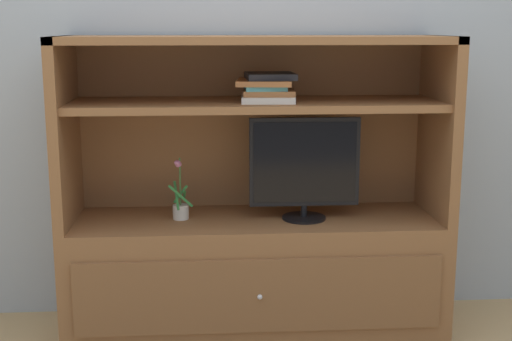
{
  "coord_description": "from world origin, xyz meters",
  "views": [
    {
      "loc": [
        -0.23,
        -2.94,
        1.52
      ],
      "look_at": [
        0.0,
        0.35,
        0.84
      ],
      "focal_mm": 49.02,
      "sensor_mm": 36.0,
      "label": 1
    }
  ],
  "objects_px": {
    "tv_monitor": "(305,167)",
    "potted_plant": "(180,204)",
    "media_console": "(255,242)",
    "magazine_stack": "(267,88)"
  },
  "relations": [
    {
      "from": "media_console",
      "to": "potted_plant",
      "type": "distance_m",
      "value": 0.42
    },
    {
      "from": "tv_monitor",
      "to": "magazine_stack",
      "type": "xyz_separation_m",
      "value": [
        -0.18,
        0.04,
        0.38
      ]
    },
    {
      "from": "media_console",
      "to": "magazine_stack",
      "type": "height_order",
      "value": "media_console"
    },
    {
      "from": "magazine_stack",
      "to": "potted_plant",
      "type": "bearing_deg",
      "value": 178.9
    },
    {
      "from": "tv_monitor",
      "to": "magazine_stack",
      "type": "relative_size",
      "value": 1.55
    },
    {
      "from": "tv_monitor",
      "to": "potted_plant",
      "type": "height_order",
      "value": "tv_monitor"
    },
    {
      "from": "potted_plant",
      "to": "magazine_stack",
      "type": "xyz_separation_m",
      "value": [
        0.43,
        -0.01,
        0.57
      ]
    },
    {
      "from": "potted_plant",
      "to": "media_console",
      "type": "bearing_deg",
      "value": 0.1
    },
    {
      "from": "media_console",
      "to": "tv_monitor",
      "type": "height_order",
      "value": "media_console"
    },
    {
      "from": "media_console",
      "to": "magazine_stack",
      "type": "relative_size",
      "value": 5.36
    }
  ]
}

